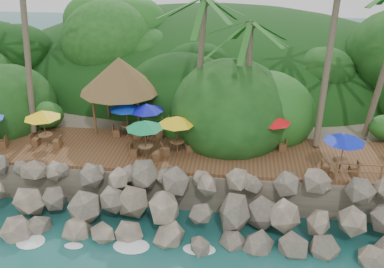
# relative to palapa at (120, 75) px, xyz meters

# --- Properties ---
(ground) EXTENTS (140.00, 140.00, 0.00)m
(ground) POSITION_rel_palapa_xyz_m (4.93, -9.16, -5.79)
(ground) COLOR #19514F
(ground) RESTS_ON ground
(land_base) EXTENTS (32.00, 25.20, 2.10)m
(land_base) POSITION_rel_palapa_xyz_m (4.93, 6.84, -4.74)
(land_base) COLOR gray
(land_base) RESTS_ON ground
(jungle_hill) EXTENTS (44.80, 28.00, 15.40)m
(jungle_hill) POSITION_rel_palapa_xyz_m (4.93, 14.34, -5.79)
(jungle_hill) COLOR #143811
(jungle_hill) RESTS_ON ground
(seawall) EXTENTS (29.00, 4.00, 2.30)m
(seawall) POSITION_rel_palapa_xyz_m (4.93, -7.16, -4.64)
(seawall) COLOR gray
(seawall) RESTS_ON ground
(terrace) EXTENTS (26.00, 5.00, 0.20)m
(terrace) POSITION_rel_palapa_xyz_m (4.93, -3.16, -3.59)
(terrace) COLOR brown
(terrace) RESTS_ON land_base
(jungle_foliage) EXTENTS (44.00, 16.00, 12.00)m
(jungle_foliage) POSITION_rel_palapa_xyz_m (4.93, 5.84, -5.79)
(jungle_foliage) COLOR #143811
(jungle_foliage) RESTS_ON ground
(foam_line) EXTENTS (25.20, 0.80, 0.06)m
(foam_line) POSITION_rel_palapa_xyz_m (4.93, -8.86, -5.76)
(foam_line) COLOR white
(foam_line) RESTS_ON ground
(palapa) EXTENTS (5.16, 5.16, 4.60)m
(palapa) POSITION_rel_palapa_xyz_m (0.00, 0.00, 0.00)
(palapa) COLOR brown
(palapa) RESTS_ON ground
(dining_clusters) EXTENTS (25.71, 5.31, 2.28)m
(dining_clusters) POSITION_rel_palapa_xyz_m (4.36, -3.26, -1.60)
(dining_clusters) COLOR brown
(dining_clusters) RESTS_ON terrace
(waiter) EXTENTS (0.68, 0.47, 1.77)m
(waiter) POSITION_rel_palapa_xyz_m (7.71, -3.38, -2.60)
(waiter) COLOR white
(waiter) RESTS_ON terrace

